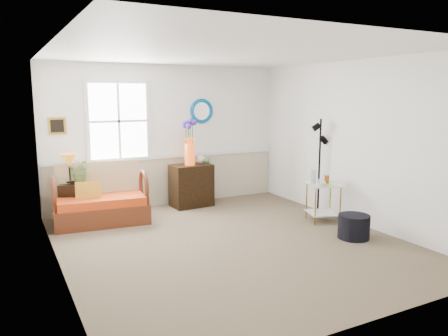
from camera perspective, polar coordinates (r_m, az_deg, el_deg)
name	(u,v)px	position (r m, az deg, el deg)	size (l,w,h in m)	color
floor	(231,243)	(6.24, 0.90, -9.71)	(4.50, 5.00, 0.01)	brown
ceiling	(231,53)	(5.91, 0.97, 14.82)	(4.50, 5.00, 0.01)	white
walls	(231,151)	(5.93, 0.94, 2.22)	(4.51, 5.01, 2.60)	white
wainscot	(168,181)	(8.31, -7.27, -1.68)	(4.46, 0.02, 0.90)	#B8AB91
chair_rail	(168,156)	(8.22, -7.32, 1.52)	(4.46, 0.04, 0.06)	white
window	(119,121)	(7.89, -13.59, 5.96)	(1.14, 0.06, 1.44)	white
picture	(57,126)	(7.72, -20.98, 5.15)	(0.28, 0.03, 0.28)	#B78D28
mirror	(201,111)	(8.42, -2.96, 7.45)	(0.47, 0.47, 0.07)	#006CBA
loveseat	(101,194)	(7.32, -15.82, -3.30)	(1.46, 0.83, 0.95)	#551F0F
throw_pillow	(88,194)	(7.24, -17.29, -3.26)	(0.39, 0.10, 0.39)	#C76701
lamp_stand	(73,202)	(7.57, -19.14, -4.28)	(0.36, 0.36, 0.64)	black
table_lamp	(69,169)	(7.49, -19.54, -0.07)	(0.26, 0.26, 0.48)	orange
potted_plant	(80,174)	(7.45, -18.25, -0.76)	(0.35, 0.38, 0.30)	#466E35
cabinet	(191,185)	(8.14, -4.29, -2.28)	(0.73, 0.47, 0.78)	black
flower_vase	(190,142)	(7.99, -4.52, 3.37)	(0.24, 0.24, 0.83)	#D44D15
side_table	(323,203)	(7.35, 12.81, -4.42)	(0.49, 0.49, 0.62)	olive
tabletop_items	(321,177)	(7.27, 12.51, -1.13)	(0.38, 0.38, 0.23)	silver
floor_lamp	(319,167)	(7.73, 12.33, 0.17)	(0.24, 0.24, 1.66)	black
ottoman	(354,227)	(6.64, 16.59, -7.34)	(0.45, 0.45, 0.35)	black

